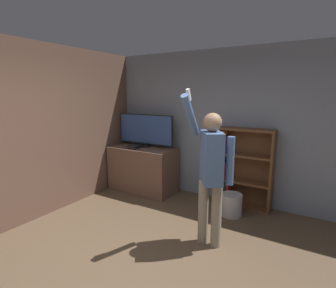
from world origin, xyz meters
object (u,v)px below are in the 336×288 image
object	(u,v)px
television	(146,130)
game_console	(134,147)
bookshelf	(238,169)
waste_bin	(231,205)
person	(211,167)

from	to	relation	value
television	game_console	size ratio (longest dim) A/B	6.56
television	game_console	world-z (taller)	television
television	bookshelf	world-z (taller)	television
game_console	waste_bin	world-z (taller)	game_console
person	waste_bin	xyz separation A→B (m)	(-0.01, 0.96, -0.86)
game_console	bookshelf	distance (m)	1.98
bookshelf	waste_bin	world-z (taller)	bookshelf
person	television	bearing A→B (deg)	-156.63
bookshelf	television	bearing A→B (deg)	-175.24
game_console	bookshelf	world-z (taller)	bookshelf
game_console	person	size ratio (longest dim) A/B	0.10
bookshelf	waste_bin	bearing A→B (deg)	-83.16
television	waste_bin	size ratio (longest dim) A/B	3.48
game_console	television	bearing A→B (deg)	70.66
television	game_console	distance (m)	0.42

